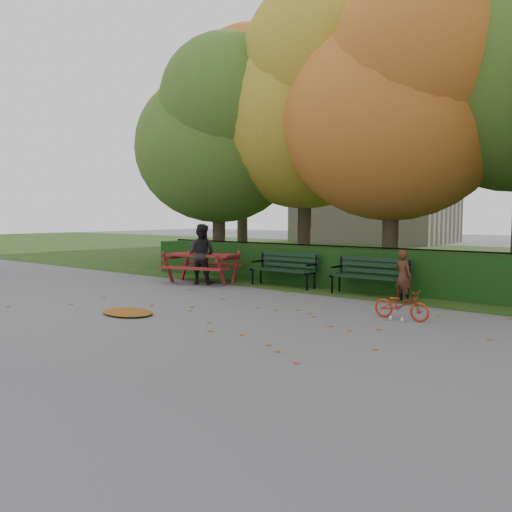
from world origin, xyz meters
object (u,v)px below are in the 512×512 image
Objects in this scene: adult at (201,254)px; bicycle at (401,305)px; tree_c at (402,102)px; child at (403,276)px; bench_right at (371,273)px; bench_left at (285,267)px; tree_a at (221,135)px; picnic_table at (202,260)px; tree_b at (311,102)px; tree_f at (245,122)px.

bicycle is (6.06, -1.19, -0.55)m from adult.
tree_c is 5.22m from child.
bench_left is at bearing 180.00° from bench_right.
tree_c reaches higher than bench_left.
tree_c is 5.31m from bench_left.
tree_a is 3.42× the size of picnic_table.
adult is (0.15, -0.18, 0.19)m from picnic_table.
tree_a is 5.02m from adult.
tree_b is 7.50m from child.
tree_f is at bearing -15.55° from child.
tree_c reaches higher than adult.
bicycle is at bearing 128.54° from child.
bicycle is (6.21, -1.37, -0.36)m from picnic_table.
bench_left is 1.60× the size of child.
tree_f is 12.14m from child.
bench_right is (2.40, 0.00, 0.00)m from bench_left.
bench_left is 2.40m from bench_right.
tree_c is at bearing -22.35° from tree_f.
picnic_table is 5.59m from child.
child reaches higher than bicycle.
bicycle is at bearing -45.38° from tree_b.
bench_left is 3.40m from child.
bench_left is (3.89, -1.88, -4.00)m from tree_a.
tree_f reaches higher than adult.
tree_b reaches higher than child.
tree_a reaches higher than bench_right.
bench_right is 1.80× the size of bicycle.
bench_right is (6.29, -1.88, -4.00)m from tree_a.
bicycle is (5.14, -5.20, -5.14)m from tree_b.
bench_left is (-2.13, -2.26, -4.30)m from tree_c.
tree_f is at bearing 152.01° from tree_b.
tree_f is 5.10× the size of bench_right.
adult reaches higher than picnic_table.
adult is at bearing -167.73° from bench_right.
tree_b is 5.43× the size of adult.
picnic_table is at bearing 20.68° from child.
tree_a is at bearing -75.32° from adult.
picnic_table is 2.18× the size of bicycle.
tree_c is at bearing -160.36° from adult.
tree_a is 5.01m from picnic_table.
bench_left is 1.80× the size of bicycle.
tree_f is at bearing 52.89° from bicycle.
adult is (-5.43, -0.47, 0.25)m from child.
child is at bearing -8.47° from bench_left.
tree_b reaches higher than tree_c.
bench_right is (8.23, -5.54, -5.17)m from tree_f.
child reaches higher than picnic_table.
picnic_table is (-2.22, -0.79, 0.10)m from bench_left.
adult is at bearing -154.81° from bench_left.
adult is at bearing -65.29° from picnic_table.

